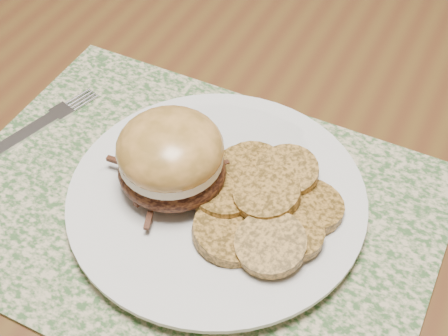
{
  "coord_description": "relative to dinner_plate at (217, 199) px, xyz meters",
  "views": [
    {
      "loc": [
        0.47,
        -0.32,
        1.21
      ],
      "look_at": [
        0.3,
        0.01,
        0.79
      ],
      "focal_mm": 50.0,
      "sensor_mm": 36.0,
      "label": 1
    }
  ],
  "objects": [
    {
      "name": "dinner_plate",
      "position": [
        0.0,
        0.0,
        0.0
      ],
      "size": [
        0.26,
        0.26,
        0.02
      ],
      "primitive_type": "cylinder",
      "color": "silver",
      "rests_on": "placemat"
    },
    {
      "name": "roasted_potatoes",
      "position": [
        0.05,
        0.0,
        0.02
      ],
      "size": [
        0.16,
        0.17,
        0.04
      ],
      "color": "#A2722F",
      "rests_on": "dinner_plate"
    },
    {
      "name": "pork_sandwich",
      "position": [
        -0.04,
        -0.01,
        0.04
      ],
      "size": [
        0.11,
        0.11,
        0.07
      ],
      "rotation": [
        0.0,
        0.0,
        0.15
      ],
      "color": "black",
      "rests_on": "dinner_plate"
    },
    {
      "name": "placemat",
      "position": [
        -0.02,
        -0.01,
        -0.01
      ],
      "size": [
        0.45,
        0.33,
        0.0
      ],
      "primitive_type": "cube",
      "color": "#385B2F",
      "rests_on": "dining_table"
    },
    {
      "name": "fork",
      "position": [
        -0.22,
        -0.01,
        -0.01
      ],
      "size": [
        0.07,
        0.18,
        0.0
      ],
      "rotation": [
        0.0,
        0.0,
        -0.3
      ],
      "color": "silver",
      "rests_on": "placemat"
    }
  ]
}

